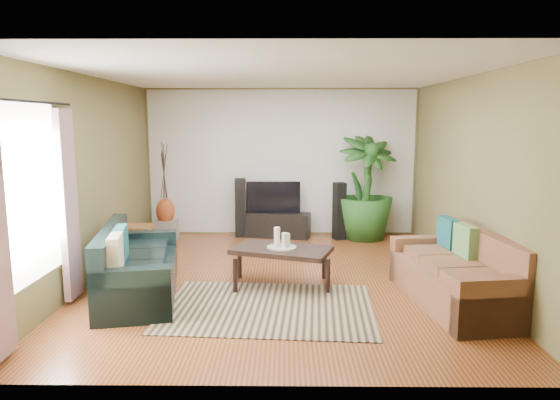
{
  "coord_description": "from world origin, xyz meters",
  "views": [
    {
      "loc": [
        0.07,
        -6.48,
        2.12
      ],
      "look_at": [
        0.0,
        0.2,
        1.05
      ],
      "focal_mm": 32.0,
      "sensor_mm": 36.0,
      "label": 1
    }
  ],
  "objects_px": {
    "coffee_table": "(282,267)",
    "tv_stand": "(273,225)",
    "sofa_right": "(455,269)",
    "speaker_left": "(240,208)",
    "pedestal": "(166,230)",
    "side_table": "(138,241)",
    "television": "(273,197)",
    "sofa_left": "(139,262)",
    "potted_plant": "(365,188)",
    "speaker_right": "(339,211)",
    "vase": "(165,211)"
  },
  "relations": [
    {
      "from": "speaker_left",
      "to": "side_table",
      "type": "xyz_separation_m",
      "value": [
        -1.5,
        -1.36,
        -0.29
      ]
    },
    {
      "from": "coffee_table",
      "to": "speaker_left",
      "type": "xyz_separation_m",
      "value": [
        -0.78,
        2.76,
        0.29
      ]
    },
    {
      "from": "speaker_left",
      "to": "sofa_left",
      "type": "bearing_deg",
      "value": -114.67
    },
    {
      "from": "potted_plant",
      "to": "side_table",
      "type": "relative_size",
      "value": 3.82
    },
    {
      "from": "sofa_right",
      "to": "potted_plant",
      "type": "relative_size",
      "value": 1.04
    },
    {
      "from": "coffee_table",
      "to": "speaker_right",
      "type": "bearing_deg",
      "value": 87.26
    },
    {
      "from": "coffee_table",
      "to": "side_table",
      "type": "relative_size",
      "value": 2.51
    },
    {
      "from": "vase",
      "to": "potted_plant",
      "type": "bearing_deg",
      "value": 2.56
    },
    {
      "from": "coffee_table",
      "to": "television",
      "type": "height_order",
      "value": "television"
    },
    {
      "from": "sofa_left",
      "to": "pedestal",
      "type": "xyz_separation_m",
      "value": [
        -0.36,
        2.87,
        -0.25
      ]
    },
    {
      "from": "tv_stand",
      "to": "potted_plant",
      "type": "relative_size",
      "value": 0.72
    },
    {
      "from": "television",
      "to": "coffee_table",
      "type": "bearing_deg",
      "value": -86.42
    },
    {
      "from": "speaker_right",
      "to": "vase",
      "type": "height_order",
      "value": "speaker_right"
    },
    {
      "from": "coffee_table",
      "to": "television",
      "type": "bearing_deg",
      "value": 112.38
    },
    {
      "from": "sofa_left",
      "to": "television",
      "type": "distance_m",
      "value": 3.52
    },
    {
      "from": "coffee_table",
      "to": "tv_stand",
      "type": "distance_m",
      "value": 2.77
    },
    {
      "from": "sofa_right",
      "to": "speaker_left",
      "type": "distance_m",
      "value": 4.39
    },
    {
      "from": "sofa_right",
      "to": "speaker_right",
      "type": "distance_m",
      "value": 3.36
    },
    {
      "from": "television",
      "to": "pedestal",
      "type": "xyz_separation_m",
      "value": [
        -1.92,
        -0.27,
        -0.56
      ]
    },
    {
      "from": "television",
      "to": "speaker_right",
      "type": "xyz_separation_m",
      "value": [
        1.19,
        -0.19,
        -0.22
      ]
    },
    {
      "from": "coffee_table",
      "to": "vase",
      "type": "xyz_separation_m",
      "value": [
        -2.09,
        2.49,
        0.27
      ]
    },
    {
      "from": "pedestal",
      "to": "tv_stand",
      "type": "bearing_deg",
      "value": 8.14
    },
    {
      "from": "coffee_table",
      "to": "vase",
      "type": "relative_size",
      "value": 2.68
    },
    {
      "from": "sofa_left",
      "to": "vase",
      "type": "xyz_separation_m",
      "value": [
        -0.36,
        2.87,
        0.1
      ]
    },
    {
      "from": "tv_stand",
      "to": "vase",
      "type": "xyz_separation_m",
      "value": [
        -1.92,
        -0.27,
        0.3
      ]
    },
    {
      "from": "sofa_right",
      "to": "coffee_table",
      "type": "height_order",
      "value": "sofa_right"
    },
    {
      "from": "vase",
      "to": "television",
      "type": "bearing_deg",
      "value": 8.14
    },
    {
      "from": "television",
      "to": "side_table",
      "type": "distance_m",
      "value": 2.55
    },
    {
      "from": "speaker_left",
      "to": "vase",
      "type": "xyz_separation_m",
      "value": [
        -1.31,
        -0.27,
        -0.02
      ]
    },
    {
      "from": "sofa_left",
      "to": "coffee_table",
      "type": "distance_m",
      "value": 1.78
    },
    {
      "from": "speaker_left",
      "to": "vase",
      "type": "height_order",
      "value": "speaker_left"
    },
    {
      "from": "tv_stand",
      "to": "speaker_left",
      "type": "distance_m",
      "value": 0.68
    },
    {
      "from": "coffee_table",
      "to": "potted_plant",
      "type": "distance_m",
      "value": 3.11
    },
    {
      "from": "pedestal",
      "to": "side_table",
      "type": "distance_m",
      "value": 1.11
    },
    {
      "from": "speaker_right",
      "to": "pedestal",
      "type": "height_order",
      "value": "speaker_right"
    },
    {
      "from": "sofa_left",
      "to": "speaker_right",
      "type": "height_order",
      "value": "speaker_right"
    },
    {
      "from": "speaker_right",
      "to": "sofa_left",
      "type": "bearing_deg",
      "value": -151.85
    },
    {
      "from": "sofa_right",
      "to": "television",
      "type": "xyz_separation_m",
      "value": [
        -2.18,
        3.4,
        0.31
      ]
    },
    {
      "from": "tv_stand",
      "to": "television",
      "type": "height_order",
      "value": "television"
    },
    {
      "from": "potted_plant",
      "to": "side_table",
      "type": "distance_m",
      "value": 4.02
    },
    {
      "from": "speaker_right",
      "to": "coffee_table",
      "type": "bearing_deg",
      "value": -130.5
    },
    {
      "from": "potted_plant",
      "to": "side_table",
      "type": "height_order",
      "value": "potted_plant"
    },
    {
      "from": "sofa_left",
      "to": "side_table",
      "type": "height_order",
      "value": "sofa_left"
    },
    {
      "from": "sofa_right",
      "to": "speaker_left",
      "type": "height_order",
      "value": "speaker_left"
    },
    {
      "from": "coffee_table",
      "to": "speaker_left",
      "type": "distance_m",
      "value": 2.88
    },
    {
      "from": "vase",
      "to": "sofa_right",
      "type": "bearing_deg",
      "value": -37.29
    },
    {
      "from": "speaker_left",
      "to": "speaker_right",
      "type": "xyz_separation_m",
      "value": [
        1.79,
        -0.19,
        -0.02
      ]
    },
    {
      "from": "sofa_left",
      "to": "potted_plant",
      "type": "bearing_deg",
      "value": -57.35
    },
    {
      "from": "sofa_left",
      "to": "tv_stand",
      "type": "bearing_deg",
      "value": -37.04
    },
    {
      "from": "coffee_table",
      "to": "sofa_left",
      "type": "bearing_deg",
      "value": -148.68
    }
  ]
}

